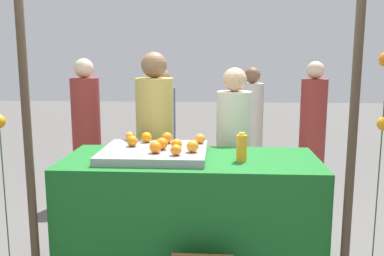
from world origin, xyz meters
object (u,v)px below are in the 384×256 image
object	(u,v)px
orange_0	(193,146)
vendor_left	(155,153)
vendor_right	(233,160)
juice_bottle	(242,148)
stall_counter	(191,216)
orange_1	(167,138)

from	to	relation	value
orange_0	vendor_left	world-z (taller)	vendor_left
orange_0	vendor_right	world-z (taller)	vendor_right
vendor_right	juice_bottle	bearing A→B (deg)	-87.80
stall_counter	vendor_right	world-z (taller)	vendor_right
orange_0	vendor_left	xyz separation A→B (m)	(-0.38, 0.74, -0.22)
stall_counter	vendor_left	distance (m)	0.83
orange_0	vendor_right	size ratio (longest dim) A/B	0.06
stall_counter	orange_0	size ratio (longest dim) A/B	21.23
juice_bottle	orange_1	bearing A→B (deg)	152.50
orange_1	vendor_left	bearing A→B (deg)	110.26
vendor_left	juice_bottle	bearing A→B (deg)	-45.05
orange_0	juice_bottle	bearing A→B (deg)	0.24
orange_0	orange_1	world-z (taller)	same
vendor_right	vendor_left	bearing A→B (deg)	-179.09
juice_bottle	vendor_right	bearing A→B (deg)	92.20
stall_counter	vendor_left	size ratio (longest dim) A/B	1.12
stall_counter	vendor_right	distance (m)	0.81
orange_0	vendor_right	xyz separation A→B (m)	(0.33, 0.75, -0.29)
juice_bottle	vendor_right	distance (m)	0.80
stall_counter	orange_0	xyz separation A→B (m)	(0.02, -0.08, 0.56)
orange_0	juice_bottle	world-z (taller)	juice_bottle
juice_bottle	vendor_left	world-z (taller)	vendor_left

